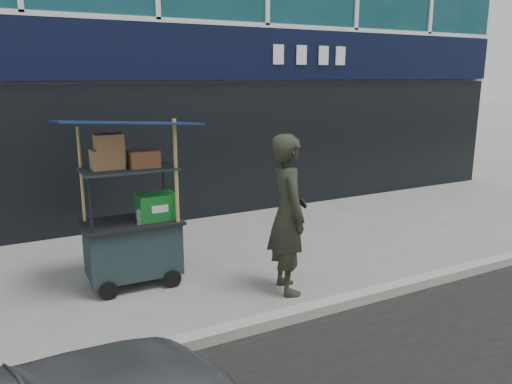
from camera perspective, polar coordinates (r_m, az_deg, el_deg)
ground at (r=5.59m, az=2.69°, el=-13.71°), size 80.00×80.00×0.00m
curb at (r=5.42m, az=3.81°, el=-13.97°), size 80.00×0.18×0.12m
vendor_cart at (r=6.26m, az=-13.87°, el=-3.90°), size 1.56×1.12×2.09m
vendor_man at (r=5.84m, az=3.66°, el=-2.58°), size 0.59×0.77×1.89m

